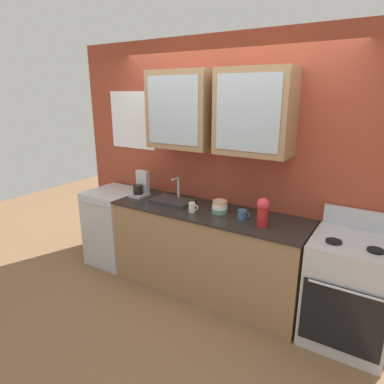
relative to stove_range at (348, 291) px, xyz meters
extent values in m
plane|color=brown|center=(-1.39, 0.00, -0.47)|extent=(10.00, 10.00, 0.00)
cube|color=#993D28|center=(-1.39, 0.38, 0.85)|extent=(3.88, 0.10, 2.65)
cube|color=#93704C|center=(-1.78, 0.15, 1.44)|extent=(0.70, 0.35, 0.78)
cube|color=#9EADB7|center=(-1.78, -0.03, 1.44)|extent=(0.60, 0.01, 0.67)
cube|color=#93704C|center=(-0.99, 0.15, 1.44)|extent=(0.70, 0.35, 0.78)
cube|color=#9EADB7|center=(-0.99, -0.03, 1.44)|extent=(0.60, 0.01, 0.67)
cube|color=white|center=(-2.63, 0.32, 1.29)|extent=(0.67, 0.01, 0.68)
cube|color=#93704C|center=(-1.39, 0.00, -0.02)|extent=(2.05, 0.63, 0.91)
cube|color=black|center=(-1.39, 0.00, 0.45)|extent=(2.08, 0.66, 0.02)
cube|color=silver|center=(0.00, 0.00, -0.01)|extent=(0.66, 0.63, 0.93)
cube|color=black|center=(0.00, -0.32, -0.08)|extent=(0.61, 0.01, 0.56)
cylinder|color=silver|center=(0.00, -0.35, 0.20)|extent=(0.53, 0.02, 0.02)
cube|color=silver|center=(0.00, 0.30, 0.55)|extent=(0.63, 0.04, 0.18)
cylinder|color=black|center=(-0.15, -0.12, 0.47)|extent=(0.13, 0.13, 0.02)
cylinder|color=black|center=(0.15, -0.12, 0.47)|extent=(0.12, 0.12, 0.02)
cube|color=#2D2D30|center=(-1.84, 0.04, 0.47)|extent=(0.45, 0.29, 0.03)
cylinder|color=silver|center=(-1.84, 0.15, 0.60)|extent=(0.02, 0.02, 0.22)
cylinder|color=silver|center=(-1.84, 0.09, 0.71)|extent=(0.02, 0.12, 0.02)
cylinder|color=#669972|center=(-1.25, 0.01, 0.48)|extent=(0.16, 0.16, 0.05)
cylinder|color=white|center=(-1.25, 0.01, 0.52)|extent=(0.15, 0.15, 0.05)
cylinder|color=#E0AD7F|center=(-1.25, 0.01, 0.56)|extent=(0.14, 0.14, 0.05)
cylinder|color=#B21E1E|center=(-0.76, -0.10, 0.54)|extent=(0.10, 0.10, 0.17)
sphere|color=#D8333F|center=(-0.76, -0.10, 0.67)|extent=(0.11, 0.11, 0.11)
cylinder|color=silver|center=(-1.49, -0.12, 0.51)|extent=(0.07, 0.07, 0.10)
torus|color=silver|center=(-1.45, -0.12, 0.51)|extent=(0.06, 0.01, 0.06)
cylinder|color=#38608C|center=(-0.99, -0.02, 0.50)|extent=(0.08, 0.08, 0.09)
torus|color=#38608C|center=(-0.94, -0.02, 0.51)|extent=(0.06, 0.01, 0.06)
cube|color=silver|center=(-2.71, 0.00, -0.01)|extent=(0.58, 0.60, 0.93)
cube|color=silver|center=(-2.71, -0.31, -0.01)|extent=(0.55, 0.01, 0.84)
cylinder|color=silver|center=(-2.71, -0.33, 0.40)|extent=(0.43, 0.02, 0.02)
cube|color=#B7B7BC|center=(-2.30, 0.01, 0.47)|extent=(0.17, 0.20, 0.03)
cylinder|color=black|center=(-2.30, -0.01, 0.54)|extent=(0.11, 0.11, 0.11)
cube|color=#B7B7BC|center=(-2.30, 0.08, 0.62)|extent=(0.15, 0.06, 0.26)
camera|label=1|loc=(0.19, -2.80, 1.62)|focal=31.26mm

